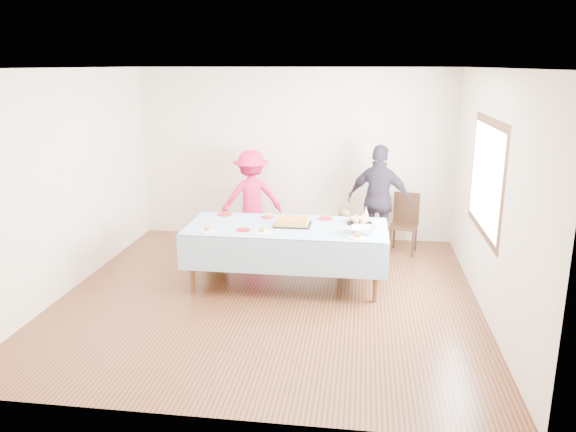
{
  "coord_description": "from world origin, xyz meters",
  "views": [
    {
      "loc": [
        1.09,
        -6.3,
        2.74
      ],
      "look_at": [
        0.19,
        0.3,
        0.94
      ],
      "focal_mm": 35.0,
      "sensor_mm": 36.0,
      "label": 1
    }
  ],
  "objects_px": {
    "party_table": "(287,230)",
    "birthday_cake": "(293,222)",
    "adult_left": "(251,198)",
    "dining_chair": "(405,219)"
  },
  "relations": [
    {
      "from": "birthday_cake",
      "to": "adult_left",
      "type": "distance_m",
      "value": 1.81
    },
    {
      "from": "birthday_cake",
      "to": "dining_chair",
      "type": "bearing_deg",
      "value": 45.26
    },
    {
      "from": "party_table",
      "to": "dining_chair",
      "type": "xyz_separation_m",
      "value": [
        1.57,
        1.56,
        -0.23
      ]
    },
    {
      "from": "party_table",
      "to": "birthday_cake",
      "type": "height_order",
      "value": "birthday_cake"
    },
    {
      "from": "party_table",
      "to": "adult_left",
      "type": "distance_m",
      "value": 1.81
    },
    {
      "from": "party_table",
      "to": "birthday_cake",
      "type": "xyz_separation_m",
      "value": [
        0.07,
        0.04,
        0.09
      ]
    },
    {
      "from": "party_table",
      "to": "adult_left",
      "type": "height_order",
      "value": "adult_left"
    },
    {
      "from": "party_table",
      "to": "adult_left",
      "type": "bearing_deg",
      "value": 115.48
    },
    {
      "from": "party_table",
      "to": "birthday_cake",
      "type": "relative_size",
      "value": 5.45
    },
    {
      "from": "birthday_cake",
      "to": "adult_left",
      "type": "xyz_separation_m",
      "value": [
        -0.85,
        1.6,
        -0.08
      ]
    }
  ]
}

